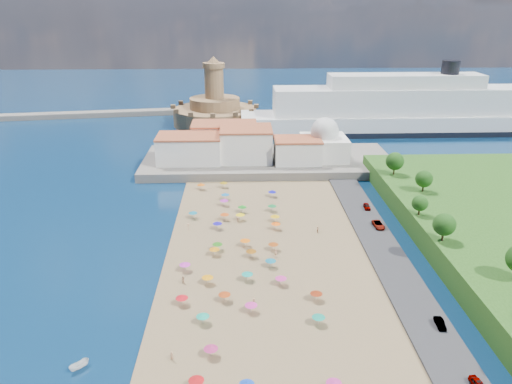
{
  "coord_description": "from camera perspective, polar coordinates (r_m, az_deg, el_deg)",
  "views": [
    {
      "loc": [
        -0.31,
        -101.03,
        56.54
      ],
      "look_at": [
        4.0,
        25.0,
        8.0
      ],
      "focal_mm": 35.0,
      "sensor_mm": 36.0,
      "label": 1
    }
  ],
  "objects": [
    {
      "name": "ground",
      "position": [
        115.77,
        -1.57,
        -8.19
      ],
      "size": [
        700.0,
        700.0,
        0.0
      ],
      "primitive_type": "plane",
      "color": "#071938",
      "rests_on": "ground"
    },
    {
      "name": "terrace",
      "position": [
        182.82,
        1.37,
        3.53
      ],
      "size": [
        90.0,
        36.0,
        3.0
      ],
      "primitive_type": "cube",
      "color": "#59544C",
      "rests_on": "ground"
    },
    {
      "name": "jetty",
      "position": [
        216.55,
        -5.02,
        6.17
      ],
      "size": [
        18.0,
        70.0,
        2.4
      ],
      "primitive_type": "cube",
      "color": "#59544C",
      "rests_on": "ground"
    },
    {
      "name": "breakwater",
      "position": [
        282.16,
        -25.04,
        7.8
      ],
      "size": [
        199.03,
        34.77,
        2.6
      ],
      "primitive_type": "cube",
      "rotation": [
        0.0,
        0.0,
        0.14
      ],
      "color": "#59544C",
      "rests_on": "ground"
    },
    {
      "name": "waterfront_buildings",
      "position": [
        181.34,
        -2.76,
        5.46
      ],
      "size": [
        57.0,
        29.0,
        11.0
      ],
      "color": "silver",
      "rests_on": "terrace"
    },
    {
      "name": "domed_building",
      "position": [
        181.04,
        7.79,
        5.62
      ],
      "size": [
        16.0,
        16.0,
        15.0
      ],
      "color": "silver",
      "rests_on": "terrace"
    },
    {
      "name": "fortress",
      "position": [
        244.45,
        -4.72,
        9.21
      ],
      "size": [
        40.0,
        40.0,
        32.4
      ],
      "color": "olive",
      "rests_on": "ground"
    },
    {
      "name": "cruise_ship",
      "position": [
        237.58,
        16.4,
        8.78
      ],
      "size": [
        146.74,
        22.73,
        32.03
      ],
      "color": "black",
      "rests_on": "ground"
    },
    {
      "name": "beach_parasols",
      "position": [
        106.89,
        -1.86,
        -9.55
      ],
      "size": [
        30.51,
        116.44,
        2.2
      ],
      "color": "gray",
      "rests_on": "beach"
    },
    {
      "name": "beachgoers",
      "position": [
        106.7,
        -3.59,
        -10.29
      ],
      "size": [
        35.73,
        78.66,
        1.88
      ],
      "color": "tan",
      "rests_on": "beach"
    },
    {
      "name": "parked_cars",
      "position": [
        122.15,
        15.67,
        -6.64
      ],
      "size": [
        2.74,
        75.24,
        1.43
      ],
      "color": "gray",
      "rests_on": "promenade"
    },
    {
      "name": "hillside_trees",
      "position": [
        116.32,
        23.12,
        -4.39
      ],
      "size": [
        13.57,
        109.91,
        7.25
      ],
      "color": "#382314",
      "rests_on": "hillside"
    }
  ]
}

